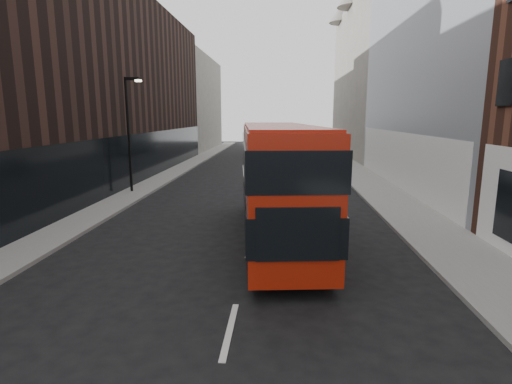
% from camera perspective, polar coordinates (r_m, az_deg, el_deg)
% --- Properties ---
extents(sidewalk_right, '(3.00, 80.00, 0.15)m').
position_cam_1_polar(sidewalk_right, '(32.37, 14.87, 1.99)').
color(sidewalk_right, slate).
rests_on(sidewalk_right, ground).
extents(sidewalk_left, '(2.00, 80.00, 0.15)m').
position_cam_1_polar(sidewalk_left, '(33.02, -12.55, 2.26)').
color(sidewalk_left, slate).
rests_on(sidewalk_left, ground).
extents(building_modern_block, '(5.03, 22.00, 20.00)m').
position_cam_1_polar(building_modern_block, '(29.69, 25.45, 19.62)').
color(building_modern_block, '#A5A9B0').
rests_on(building_modern_block, ground).
extents(building_victorian, '(6.50, 24.00, 21.00)m').
position_cam_1_polar(building_victorian, '(51.63, 15.58, 15.81)').
color(building_victorian, slate).
rests_on(building_victorian, ground).
extents(building_left_mid, '(5.00, 24.00, 14.00)m').
position_cam_1_polar(building_left_mid, '(38.56, -16.04, 13.63)').
color(building_left_mid, black).
rests_on(building_left_mid, ground).
extents(building_left_far, '(5.00, 20.00, 13.00)m').
position_cam_1_polar(building_left_far, '(59.74, -8.86, 12.31)').
color(building_left_far, slate).
rests_on(building_left_far, ground).
extents(street_lamp, '(1.06, 0.22, 7.00)m').
position_cam_1_polar(street_lamp, '(26.11, -17.64, 8.86)').
color(street_lamp, black).
rests_on(street_lamp, sidewalk_left).
extents(red_bus, '(3.74, 11.38, 4.52)m').
position_cam_1_polar(red_bus, '(15.46, 3.10, 2.08)').
color(red_bus, maroon).
rests_on(red_bus, ground).
extents(grey_bus, '(2.96, 11.97, 3.84)m').
position_cam_1_polar(grey_bus, '(50.92, 3.20, 7.69)').
color(grey_bus, black).
rests_on(grey_bus, ground).
extents(car_a, '(1.84, 4.24, 1.42)m').
position_cam_1_polar(car_a, '(26.72, 5.74, 1.87)').
color(car_a, black).
rests_on(car_a, ground).
extents(car_b, '(1.72, 4.29, 1.39)m').
position_cam_1_polar(car_b, '(26.41, 5.51, 1.72)').
color(car_b, gray).
rests_on(car_b, ground).
extents(car_c, '(1.97, 4.76, 1.38)m').
position_cam_1_polar(car_c, '(31.06, 7.74, 3.04)').
color(car_c, black).
rests_on(car_c, ground).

